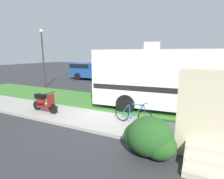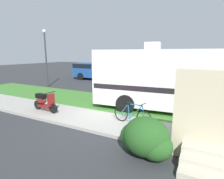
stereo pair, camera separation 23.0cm
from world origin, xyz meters
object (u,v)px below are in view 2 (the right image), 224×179
Objects in this scene: motorhome_rv at (178,78)px; street_lamp_post at (46,53)px; pickup_truck_near at (174,79)px; bottle_spare at (176,127)px; pickup_truck_far at (95,71)px; bicycle at (132,115)px; scooter at (44,101)px.

motorhome_rv is 10.83m from street_lamp_post.
pickup_truck_near is (-0.84, 4.61, -0.71)m from motorhome_rv.
bottle_spare is at bearing -80.53° from pickup_truck_near.
pickup_truck_far is 14.17m from bottle_spare.
pickup_truck_far is 6.05m from street_lamp_post.
street_lamp_post reaches higher than motorhome_rv.
motorhome_rv is at bearing -38.05° from pickup_truck_far.
motorhome_rv reaches higher than pickup_truck_near.
motorhome_rv is 1.37× the size of pickup_truck_far.
motorhome_rv is 29.32× the size of bottle_spare.
street_lamp_post reaches higher than pickup_truck_near.
bicycle is 0.32× the size of pickup_truck_near.
motorhome_rv is at bearing 30.19° from scooter.
pickup_truck_near is 10.33m from street_lamp_post.
motorhome_rv is 6.42m from scooter.
scooter is 0.27× the size of pickup_truck_far.
pickup_truck_far is at bearing 161.80° from pickup_truck_near.
bicycle is at bearing -92.89° from pickup_truck_near.
bottle_spare is at bearing -45.49° from pickup_truck_far.
scooter is (-5.47, -3.18, -1.07)m from motorhome_rv.
pickup_truck_near is 9.17m from pickup_truck_far.
bicycle is at bearing 5.24° from scooter.
pickup_truck_near is 1.09× the size of street_lamp_post.
street_lamp_post is at bearing 135.77° from scooter.
scooter is 7.51m from street_lamp_post.
scooter is at bearing -174.76° from bicycle.
motorhome_rv is at bearing 66.45° from bicycle.
pickup_truck_near is at bearing 100.36° from motorhome_rv.
pickup_truck_near is at bearing 99.47° from bottle_spare.
street_lamp_post is (-10.61, 1.82, 1.16)m from motorhome_rv.
scooter is 0.30× the size of pickup_truck_near.
motorhome_rv is 1.68× the size of street_lamp_post.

